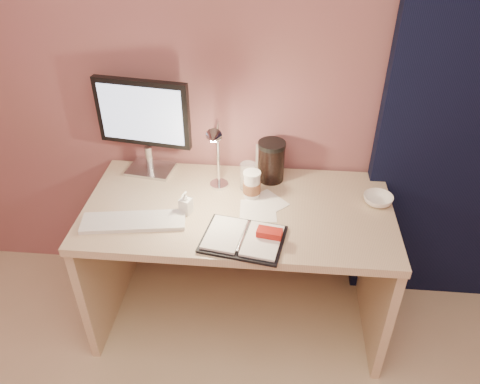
# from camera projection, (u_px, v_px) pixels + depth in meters

# --- Properties ---
(room) EXTENTS (3.50, 3.50, 3.50)m
(room) POSITION_uv_depth(u_px,v_px,m) (458.00, 104.00, 2.07)
(room) COLOR #C6B28E
(room) RESTS_ON ground
(desk) EXTENTS (1.40, 0.70, 0.73)m
(desk) POSITION_uv_depth(u_px,v_px,m) (240.00, 235.00, 2.31)
(desk) COLOR beige
(desk) RESTS_ON ground
(monitor) EXTENTS (0.46, 0.19, 0.49)m
(monitor) POSITION_uv_depth(u_px,v_px,m) (144.00, 119.00, 2.21)
(monitor) COLOR silver
(monitor) RESTS_ON desk
(keyboard) EXTENTS (0.46, 0.20, 0.02)m
(keyboard) POSITION_uv_depth(u_px,v_px,m) (134.00, 221.00, 2.02)
(keyboard) COLOR silver
(keyboard) RESTS_ON desk
(planner) EXTENTS (0.37, 0.30, 0.05)m
(planner) POSITION_uv_depth(u_px,v_px,m) (245.00, 238.00, 1.93)
(planner) COLOR black
(planner) RESTS_ON desk
(paper_b) EXTENTS (0.17, 0.17, 0.00)m
(paper_b) POSITION_uv_depth(u_px,v_px,m) (258.00, 211.00, 2.10)
(paper_b) COLOR white
(paper_b) RESTS_ON desk
(paper_c) EXTENTS (0.23, 0.23, 0.00)m
(paper_c) POSITION_uv_depth(u_px,v_px,m) (266.00, 203.00, 2.14)
(paper_c) COLOR white
(paper_c) RESTS_ON desk
(coffee_cup) EXTENTS (0.08, 0.08, 0.13)m
(coffee_cup) POSITION_uv_depth(u_px,v_px,m) (252.00, 185.00, 2.16)
(coffee_cup) COLOR white
(coffee_cup) RESTS_ON desk
(clear_cup) EXTENTS (0.08, 0.08, 0.13)m
(clear_cup) POSITION_uv_depth(u_px,v_px,m) (248.00, 176.00, 2.21)
(clear_cup) COLOR white
(clear_cup) RESTS_ON desk
(bowl) EXTENTS (0.14, 0.14, 0.04)m
(bowl) POSITION_uv_depth(u_px,v_px,m) (378.00, 200.00, 2.13)
(bowl) COLOR white
(bowl) RESTS_ON desk
(lotion_bottle) EXTENTS (0.06, 0.06, 0.11)m
(lotion_bottle) POSITION_uv_depth(u_px,v_px,m) (186.00, 203.00, 2.06)
(lotion_bottle) COLOR white
(lotion_bottle) RESTS_ON desk
(dark_jar) EXTENTS (0.13, 0.13, 0.18)m
(dark_jar) POSITION_uv_depth(u_px,v_px,m) (271.00, 163.00, 2.26)
(dark_jar) COLOR black
(dark_jar) RESTS_ON desk
(product_box) EXTENTS (0.11, 0.10, 0.14)m
(product_box) POSITION_uv_depth(u_px,v_px,m) (267.00, 159.00, 2.33)
(product_box) COLOR silver
(product_box) RESTS_ON desk
(desk_lamp) EXTENTS (0.09, 0.23, 0.38)m
(desk_lamp) POSITION_uv_depth(u_px,v_px,m) (214.00, 153.00, 2.05)
(desk_lamp) COLOR silver
(desk_lamp) RESTS_ON desk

